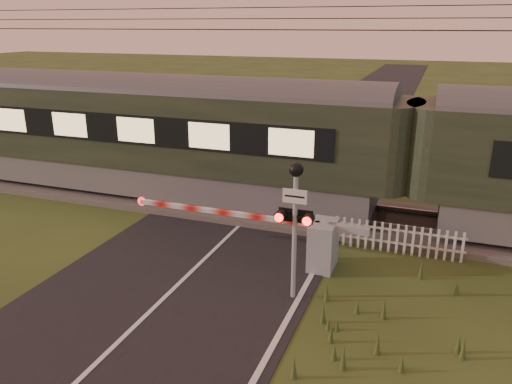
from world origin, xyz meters
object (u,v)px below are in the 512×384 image
at_px(crossing_signal, 295,207).
at_px(picket_fence, 397,239).
at_px(train, 411,155).
at_px(boom_gate, 314,241).

relative_size(crossing_signal, picket_fence, 0.91).
distance_m(train, picket_fence, 2.60).
height_order(crossing_signal, picket_fence, crossing_signal).
relative_size(train, boom_gate, 6.58).
distance_m(boom_gate, picket_fence, 2.37).
xyz_separation_m(train, crossing_signal, (-1.95, -4.95, -0.10)).
distance_m(train, boom_gate, 4.15).
xyz_separation_m(crossing_signal, picket_fence, (1.90, 3.06, -1.69)).
bearing_deg(picket_fence, train, 88.40).
bearing_deg(boom_gate, picket_fence, 38.12).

